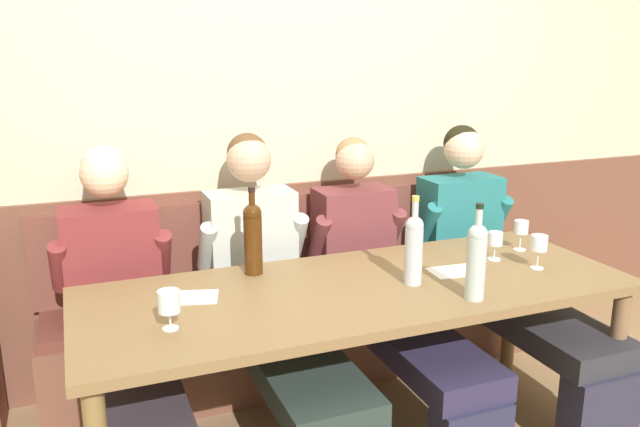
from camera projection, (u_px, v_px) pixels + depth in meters
The scene contains 17 objects.
room_wall_back at pixel (283, 104), 3.30m from camera, with size 6.80×0.08×2.80m, color beige.
wood_wainscot_panel at pixel (289, 273), 3.47m from camera, with size 6.80×0.03×0.99m, color brown.
wall_bench at pixel (302, 325), 3.34m from camera, with size 2.55×0.42×0.94m.
dining_table at pixel (360, 303), 2.62m from camera, with size 2.25×0.84×0.75m.
person_center_left_seat at pixel (121, 316), 2.61m from camera, with size 0.51×1.28×1.27m.
person_center_right_seat at pixel (273, 293), 2.83m from camera, with size 0.52×1.28×1.30m.
person_right_seat at pixel (384, 283), 3.02m from camera, with size 0.49×1.28×1.25m.
person_left_seat at pixel (496, 262), 3.26m from camera, with size 0.53×1.28×1.28m.
wine_bottle_clear_water at pixel (253, 236), 2.70m from camera, with size 0.08×0.08×0.38m.
wine_bottle_amber_mid at pixel (414, 247), 2.58m from camera, with size 0.07×0.07×0.37m.
wine_bottle_green_tall at pixel (476, 259), 2.43m from camera, with size 0.07×0.07×0.38m.
wine_glass_right_end at pixel (539, 245), 2.78m from camera, with size 0.07×0.07×0.15m.
wine_glass_left_end at pixel (521, 228), 3.03m from camera, with size 0.07×0.07×0.14m.
wine_glass_near_bucket at pixel (495, 240), 2.90m from camera, with size 0.07×0.07×0.13m.
wine_glass_mid_left at pixel (169, 303), 2.18m from camera, with size 0.08×0.08×0.14m.
tasting_sheet_left_guest at pixel (190, 297), 2.48m from camera, with size 0.21×0.15×0.00m, color white.
tasting_sheet_right_guest at pixel (454, 271), 2.76m from camera, with size 0.21×0.15×0.00m, color white.
Camera 1 is at (-1.06, -2.08, 1.69)m, focal length 35.98 mm.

